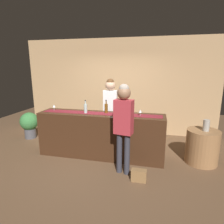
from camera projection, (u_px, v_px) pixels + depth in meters
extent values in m
plane|color=brown|center=(101.00, 155.00, 4.60)|extent=(10.00, 10.00, 0.00)
cube|color=tan|center=(118.00, 87.00, 6.07)|extent=(6.00, 0.12, 2.90)
cube|color=#3D2314|center=(101.00, 135.00, 4.48)|extent=(2.87, 0.60, 1.03)
cube|color=maroon|center=(101.00, 113.00, 4.36)|extent=(2.73, 0.28, 0.01)
cylinder|color=#B2C6C1|center=(86.00, 109.00, 4.37)|extent=(0.07, 0.07, 0.21)
cylinder|color=#B2C6C1|center=(85.00, 102.00, 4.34)|extent=(0.03, 0.03, 0.08)
cylinder|color=black|center=(85.00, 100.00, 4.33)|extent=(0.03, 0.03, 0.02)
cylinder|color=brown|center=(106.00, 108.00, 4.39)|extent=(0.07, 0.07, 0.21)
cylinder|color=brown|center=(106.00, 102.00, 4.36)|extent=(0.03, 0.03, 0.08)
cylinder|color=black|center=(106.00, 100.00, 4.35)|extent=(0.03, 0.03, 0.02)
cylinder|color=silver|center=(140.00, 116.00, 4.13)|extent=(0.06, 0.06, 0.00)
cylinder|color=silver|center=(140.00, 114.00, 4.12)|extent=(0.01, 0.01, 0.08)
cone|color=silver|center=(140.00, 111.00, 4.10)|extent=(0.07, 0.07, 0.06)
cylinder|color=silver|center=(115.00, 114.00, 4.32)|extent=(0.06, 0.06, 0.00)
cylinder|color=silver|center=(115.00, 112.00, 4.31)|extent=(0.01, 0.01, 0.08)
cone|color=silver|center=(115.00, 109.00, 4.29)|extent=(0.07, 0.07, 0.06)
cylinder|color=silver|center=(54.00, 110.00, 4.67)|extent=(0.06, 0.06, 0.00)
cylinder|color=silver|center=(54.00, 109.00, 4.66)|extent=(0.01, 0.01, 0.08)
cone|color=silver|center=(54.00, 106.00, 4.64)|extent=(0.07, 0.07, 0.06)
cylinder|color=#26262B|center=(113.00, 132.00, 5.02)|extent=(0.11, 0.11, 0.83)
cylinder|color=#26262B|center=(107.00, 131.00, 5.04)|extent=(0.11, 0.11, 0.83)
cube|color=white|center=(110.00, 103.00, 4.86)|extent=(0.36, 0.23, 0.66)
sphere|color=#DBAD89|center=(110.00, 85.00, 4.76)|extent=(0.25, 0.25, 0.25)
sphere|color=brown|center=(110.00, 83.00, 4.74)|extent=(0.19, 0.19, 0.19)
cylinder|color=#33333D|center=(119.00, 153.00, 3.79)|extent=(0.11, 0.11, 0.82)
cylinder|color=#33333D|center=(127.00, 154.00, 3.72)|extent=(0.11, 0.11, 0.82)
cube|color=#B7333D|center=(124.00, 117.00, 3.59)|extent=(0.37, 0.26, 0.65)
sphere|color=#9E7051|center=(124.00, 93.00, 3.49)|extent=(0.25, 0.25, 0.25)
sphere|color=#AD9E8E|center=(124.00, 89.00, 3.47)|extent=(0.19, 0.19, 0.19)
cylinder|color=#996B42|center=(202.00, 147.00, 4.19)|extent=(0.68, 0.68, 0.74)
cylinder|color=#A8A399|center=(206.00, 125.00, 4.05)|extent=(0.13, 0.13, 0.24)
cylinder|color=#4C4C51|center=(30.00, 133.00, 5.72)|extent=(0.32, 0.32, 0.28)
sphere|color=#387A3D|center=(29.00, 121.00, 5.64)|extent=(0.52, 0.52, 0.52)
cube|color=olive|center=(139.00, 175.00, 3.55)|extent=(0.28, 0.14, 0.22)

